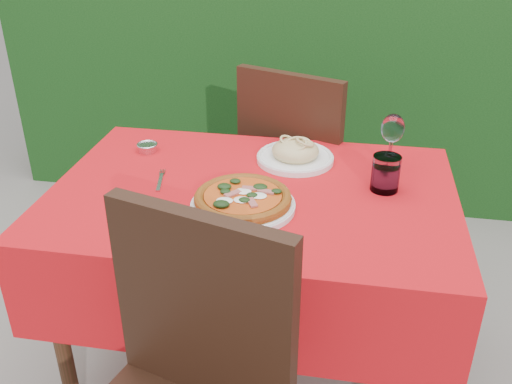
% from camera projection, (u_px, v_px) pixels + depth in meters
% --- Properties ---
extents(ground, '(60.00, 60.00, 0.00)m').
position_uv_depth(ground, '(253.00, 366.00, 2.13)').
color(ground, slate).
rests_on(ground, ground).
extents(hedge, '(3.20, 0.55, 1.78)m').
position_uv_depth(hedge, '(304.00, 29.00, 3.05)').
color(hedge, black).
rests_on(hedge, ground).
extents(dining_table, '(1.26, 0.86, 0.75)m').
position_uv_depth(dining_table, '(253.00, 231.00, 1.85)').
color(dining_table, '#422315').
rests_on(dining_table, ground).
extents(chair_far, '(0.57, 0.57, 0.98)m').
position_uv_depth(chair_far, '(300.00, 165.00, 2.38)').
color(chair_far, black).
rests_on(chair_far, ground).
extents(pizza_plate, '(0.37, 0.37, 0.06)m').
position_uv_depth(pizza_plate, '(243.00, 200.00, 1.67)').
color(pizza_plate, silver).
rests_on(pizza_plate, dining_table).
extents(pasta_plate, '(0.27, 0.27, 0.08)m').
position_uv_depth(pasta_plate, '(295.00, 154.00, 1.96)').
color(pasta_plate, white).
rests_on(pasta_plate, dining_table).
extents(water_glass, '(0.09, 0.09, 0.11)m').
position_uv_depth(water_glass, '(385.00, 175.00, 1.76)').
color(water_glass, silver).
rests_on(water_glass, dining_table).
extents(wine_glass, '(0.08, 0.08, 0.19)m').
position_uv_depth(wine_glass, '(393.00, 131.00, 1.86)').
color(wine_glass, silver).
rests_on(wine_glass, dining_table).
extents(fork, '(0.06, 0.16, 0.00)m').
position_uv_depth(fork, '(160.00, 182.00, 1.82)').
color(fork, '#B8B8BF').
rests_on(fork, dining_table).
extents(steel_ramekin, '(0.07, 0.07, 0.03)m').
position_uv_depth(steel_ramekin, '(147.00, 148.00, 2.04)').
color(steel_ramekin, silver).
rests_on(steel_ramekin, dining_table).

